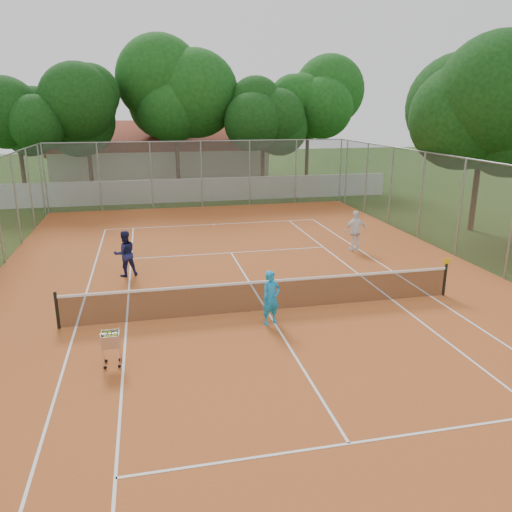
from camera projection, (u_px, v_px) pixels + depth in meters
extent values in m
plane|color=#203D10|center=(267.00, 311.00, 15.07)|extent=(120.00, 120.00, 0.00)
cube|color=#AD5321|center=(267.00, 311.00, 15.07)|extent=(18.00, 34.00, 0.02)
cube|color=white|center=(267.00, 310.00, 15.07)|extent=(10.98, 23.78, 0.01)
cube|color=black|center=(267.00, 295.00, 14.93)|extent=(11.88, 0.10, 0.98)
cube|color=slate|center=(267.00, 247.00, 14.50)|extent=(18.00, 34.00, 4.00)
cube|color=silver|center=(199.00, 190.00, 32.65)|extent=(26.00, 0.30, 1.50)
cube|color=beige|center=(161.00, 155.00, 41.19)|extent=(16.40, 9.00, 4.40)
cube|color=black|center=(192.00, 122.00, 34.25)|extent=(29.00, 19.00, 10.00)
imported|color=#1993D7|center=(271.00, 298.00, 13.91)|extent=(0.67, 0.55, 1.57)
imported|color=#1A1E50|center=(125.00, 254.00, 17.96)|extent=(0.97, 0.85, 1.68)
imported|color=white|center=(355.00, 231.00, 21.17)|extent=(1.05, 0.50, 1.74)
cube|color=#BABAC1|center=(111.00, 348.00, 11.71)|extent=(0.54, 0.54, 0.92)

